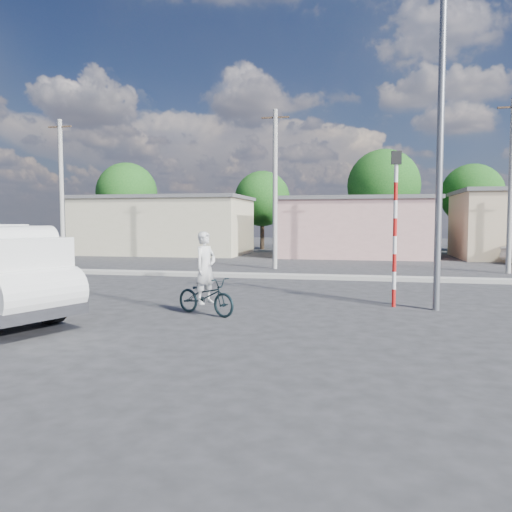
% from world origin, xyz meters
% --- Properties ---
extents(ground_plane, '(120.00, 120.00, 0.00)m').
position_xyz_m(ground_plane, '(0.00, 0.00, 0.00)').
color(ground_plane, '#262628').
rests_on(ground_plane, ground).
extents(median, '(40.00, 0.80, 0.16)m').
position_xyz_m(median, '(0.00, 8.00, 0.08)').
color(median, '#99968E').
rests_on(median, ground).
extents(bicycle, '(1.97, 1.37, 0.98)m').
position_xyz_m(bicycle, '(-1.64, -0.75, 0.49)').
color(bicycle, black).
rests_on(bicycle, ground).
extents(cyclist, '(0.69, 0.80, 1.86)m').
position_xyz_m(cyclist, '(-1.64, -0.75, 0.93)').
color(cyclist, silver).
rests_on(cyclist, ground).
extents(traffic_pole, '(0.28, 0.18, 4.36)m').
position_xyz_m(traffic_pole, '(3.20, 1.50, 2.59)').
color(traffic_pole, red).
rests_on(traffic_pole, ground).
extents(streetlight, '(2.34, 0.22, 9.00)m').
position_xyz_m(streetlight, '(4.14, 1.20, 4.96)').
color(streetlight, slate).
rests_on(streetlight, ground).
extents(building_row, '(37.80, 7.30, 4.44)m').
position_xyz_m(building_row, '(1.10, 22.00, 2.13)').
color(building_row, '#C4BB94').
rests_on(building_row, ground).
extents(tree_row, '(51.24, 7.43, 8.42)m').
position_xyz_m(tree_row, '(7.45, 28.53, 4.96)').
color(tree_row, '#38281E').
rests_on(tree_row, ground).
extents(utility_poles, '(35.40, 0.24, 8.00)m').
position_xyz_m(utility_poles, '(3.25, 12.00, 4.07)').
color(utility_poles, '#99968E').
rests_on(utility_poles, ground).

